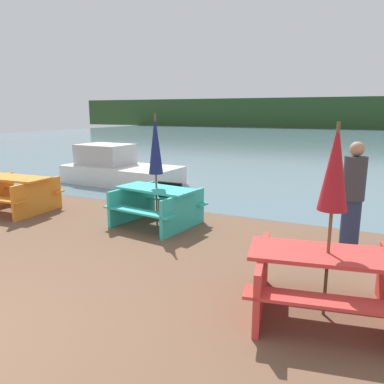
{
  "coord_description": "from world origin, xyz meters",
  "views": [
    {
      "loc": [
        3.77,
        -1.53,
        2.24
      ],
      "look_at": [
        1.04,
        4.26,
        0.85
      ],
      "focal_mm": 35.0,
      "sensor_mm": 36.0,
      "label": 1
    }
  ],
  "objects_px": {
    "boat": "(118,169)",
    "person": "(353,196)",
    "picnic_table_orange": "(12,191)",
    "signboard": "(170,199)",
    "umbrella_crimson": "(335,169)",
    "umbrella_navy": "(155,145)",
    "picnic_table_red": "(326,277)",
    "picnic_table_teal": "(157,203)"
  },
  "relations": [
    {
      "from": "picnic_table_orange",
      "to": "picnic_table_teal",
      "type": "height_order",
      "value": "picnic_table_orange"
    },
    {
      "from": "boat",
      "to": "person",
      "type": "xyz_separation_m",
      "value": [
        6.95,
        -3.15,
        0.45
      ]
    },
    {
      "from": "umbrella_crimson",
      "to": "signboard",
      "type": "relative_size",
      "value": 2.85
    },
    {
      "from": "person",
      "to": "signboard",
      "type": "bearing_deg",
      "value": 172.77
    },
    {
      "from": "umbrella_navy",
      "to": "umbrella_crimson",
      "type": "bearing_deg",
      "value": -32.06
    },
    {
      "from": "umbrella_crimson",
      "to": "signboard",
      "type": "distance_m",
      "value": 4.65
    },
    {
      "from": "boat",
      "to": "signboard",
      "type": "bearing_deg",
      "value": -35.76
    },
    {
      "from": "picnic_table_red",
      "to": "picnic_table_orange",
      "type": "xyz_separation_m",
      "value": [
        -6.93,
        1.68,
        0.02
      ]
    },
    {
      "from": "picnic_table_orange",
      "to": "person",
      "type": "bearing_deg",
      "value": 5.41
    },
    {
      "from": "umbrella_crimson",
      "to": "picnic_table_orange",
      "type": "bearing_deg",
      "value": 166.4
    },
    {
      "from": "person",
      "to": "signboard",
      "type": "xyz_separation_m",
      "value": [
        -3.61,
        0.46,
        -0.52
      ]
    },
    {
      "from": "picnic_table_red",
      "to": "umbrella_crimson",
      "type": "xyz_separation_m",
      "value": [
        0.0,
        0.0,
        1.21
      ]
    },
    {
      "from": "umbrella_crimson",
      "to": "person",
      "type": "relative_size",
      "value": 1.2
    },
    {
      "from": "boat",
      "to": "person",
      "type": "relative_size",
      "value": 2.12
    },
    {
      "from": "boat",
      "to": "umbrella_navy",
      "type": "bearing_deg",
      "value": -41.5
    },
    {
      "from": "umbrella_crimson",
      "to": "picnic_table_red",
      "type": "bearing_deg",
      "value": -90.0
    },
    {
      "from": "picnic_table_teal",
      "to": "umbrella_navy",
      "type": "bearing_deg",
      "value": 0.0
    },
    {
      "from": "person",
      "to": "picnic_table_red",
      "type": "bearing_deg",
      "value": -93.33
    },
    {
      "from": "picnic_table_red",
      "to": "person",
      "type": "bearing_deg",
      "value": 86.67
    },
    {
      "from": "picnic_table_orange",
      "to": "person",
      "type": "distance_m",
      "value": 7.11
    },
    {
      "from": "picnic_table_red",
      "to": "picnic_table_orange",
      "type": "height_order",
      "value": "picnic_table_orange"
    },
    {
      "from": "picnic_table_red",
      "to": "picnic_table_teal",
      "type": "distance_m",
      "value": 4.03
    },
    {
      "from": "boat",
      "to": "person",
      "type": "bearing_deg",
      "value": -21.21
    },
    {
      "from": "picnic_table_teal",
      "to": "person",
      "type": "xyz_separation_m",
      "value": [
        3.56,
        0.2,
        0.44
      ]
    },
    {
      "from": "umbrella_navy",
      "to": "person",
      "type": "xyz_separation_m",
      "value": [
        3.56,
        0.2,
        -0.71
      ]
    },
    {
      "from": "umbrella_crimson",
      "to": "boat",
      "type": "distance_m",
      "value": 8.84
    },
    {
      "from": "picnic_table_orange",
      "to": "umbrella_navy",
      "type": "xyz_separation_m",
      "value": [
        3.51,
        0.47,
        1.13
      ]
    },
    {
      "from": "signboard",
      "to": "picnic_table_orange",
      "type": "bearing_deg",
      "value": -161.91
    },
    {
      "from": "signboard",
      "to": "picnic_table_teal",
      "type": "bearing_deg",
      "value": -84.87
    },
    {
      "from": "umbrella_navy",
      "to": "umbrella_crimson",
      "type": "xyz_separation_m",
      "value": [
        3.42,
        -2.14,
        0.05
      ]
    },
    {
      "from": "picnic_table_orange",
      "to": "umbrella_navy",
      "type": "bearing_deg",
      "value": 7.55
    },
    {
      "from": "picnic_table_teal",
      "to": "umbrella_crimson",
      "type": "xyz_separation_m",
      "value": [
        3.42,
        -2.14,
        1.21
      ]
    },
    {
      "from": "picnic_table_orange",
      "to": "person",
      "type": "xyz_separation_m",
      "value": [
        7.07,
        0.67,
        0.42
      ]
    },
    {
      "from": "picnic_table_red",
      "to": "person",
      "type": "height_order",
      "value": "person"
    },
    {
      "from": "picnic_table_red",
      "to": "signboard",
      "type": "bearing_deg",
      "value": 141.13
    },
    {
      "from": "umbrella_crimson",
      "to": "person",
      "type": "bearing_deg",
      "value": 86.67
    },
    {
      "from": "picnic_table_teal",
      "to": "person",
      "type": "height_order",
      "value": "person"
    },
    {
      "from": "picnic_table_red",
      "to": "boat",
      "type": "relative_size",
      "value": 0.51
    },
    {
      "from": "picnic_table_red",
      "to": "umbrella_crimson",
      "type": "bearing_deg",
      "value": 90.0
    },
    {
      "from": "picnic_table_teal",
      "to": "person",
      "type": "relative_size",
      "value": 0.99
    },
    {
      "from": "picnic_table_red",
      "to": "picnic_table_teal",
      "type": "relative_size",
      "value": 1.08
    },
    {
      "from": "picnic_table_teal",
      "to": "picnic_table_orange",
      "type": "bearing_deg",
      "value": -172.45
    }
  ]
}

